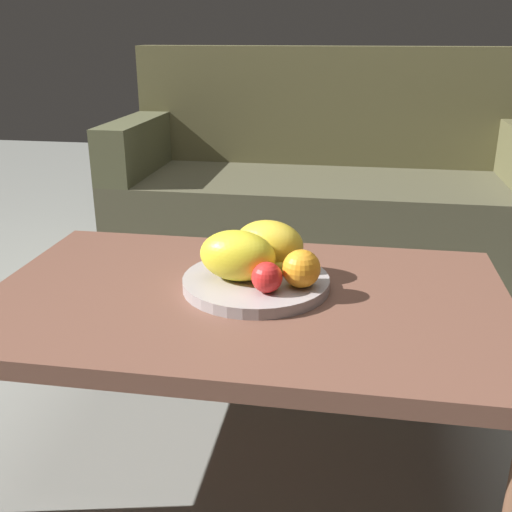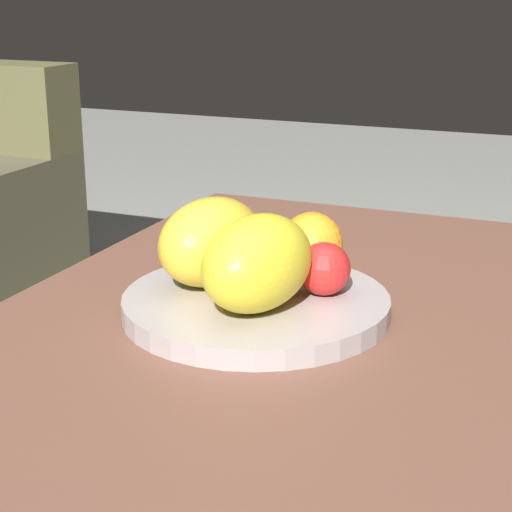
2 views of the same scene
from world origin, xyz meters
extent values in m
cube|color=brown|center=(0.00, 0.00, 0.40)|extent=(1.13, 0.70, 0.04)
cylinder|color=brown|center=(0.52, 0.31, 0.19)|extent=(0.05, 0.05, 0.38)
cylinder|color=#A59B9B|center=(0.01, 0.03, 0.44)|extent=(0.33, 0.33, 0.03)
ellipsoid|color=yellow|center=(-0.02, 0.02, 0.50)|extent=(0.18, 0.13, 0.11)
ellipsoid|color=yellow|center=(0.03, 0.10, 0.50)|extent=(0.18, 0.14, 0.11)
sphere|color=orange|center=(0.12, 0.00, 0.49)|extent=(0.08, 0.08, 0.08)
sphere|color=red|center=(0.05, -0.04, 0.48)|extent=(0.07, 0.07, 0.07)
ellipsoid|color=yellow|center=(0.04, 0.06, 0.47)|extent=(0.15, 0.05, 0.03)
ellipsoid|color=yellow|center=(0.03, 0.06, 0.47)|extent=(0.15, 0.05, 0.03)
ellipsoid|color=yellow|center=(0.04, 0.06, 0.49)|extent=(0.15, 0.09, 0.03)
ellipsoid|color=yellow|center=(0.02, 0.06, 0.49)|extent=(0.11, 0.14, 0.03)
camera|label=1|loc=(0.21, -1.16, 0.96)|focal=41.82mm
camera|label=2|loc=(-0.88, -0.34, 0.81)|focal=59.69mm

